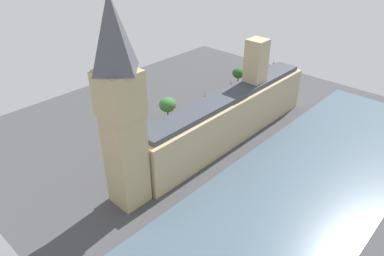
% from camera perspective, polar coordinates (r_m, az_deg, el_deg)
% --- Properties ---
extents(ground_plane, '(148.47, 148.47, 0.00)m').
position_cam_1_polar(ground_plane, '(130.88, 4.91, -1.27)').
color(ground_plane, '#424244').
extents(river_thames, '(43.52, 133.63, 0.25)m').
position_cam_1_polar(river_thames, '(116.79, 18.49, -7.28)').
color(river_thames, '#475B6B').
rests_on(river_thames, ground).
extents(parliament_building, '(11.26, 78.47, 32.70)m').
position_cam_1_polar(parliament_building, '(126.05, 6.12, 2.17)').
color(parliament_building, tan).
rests_on(parliament_building, ground).
extents(clock_tower, '(9.60, 9.60, 56.64)m').
position_cam_1_polar(clock_tower, '(88.35, -11.21, 3.44)').
color(clock_tower, tan).
rests_on(clock_tower, ground).
extents(car_white_midblock, '(2.26, 4.17, 1.74)m').
position_cam_1_polar(car_white_midblock, '(159.44, 7.75, 5.03)').
color(car_white_midblock, silver).
rests_on(car_white_midblock, ground).
extents(car_yellow_cab_kerbside, '(1.99, 4.75, 1.74)m').
position_cam_1_polar(car_yellow_cab_kerbside, '(151.95, 5.66, 3.83)').
color(car_yellow_cab_kerbside, gold).
rests_on(car_yellow_cab_kerbside, ground).
extents(double_decker_bus_under_trees, '(3.48, 10.69, 4.75)m').
position_cam_1_polar(double_decker_bus_under_trees, '(138.16, 1.38, 1.93)').
color(double_decker_bus_under_trees, red).
rests_on(double_decker_bus_under_trees, ground).
extents(double_decker_bus_trailing, '(2.98, 10.59, 4.75)m').
position_cam_1_polar(double_decker_bus_trailing, '(124.51, -4.85, -1.65)').
color(double_decker_bus_trailing, red).
rests_on(double_decker_bus_trailing, ground).
extents(pedestrian_corner, '(0.61, 0.51, 1.65)m').
position_cam_1_polar(pedestrian_corner, '(128.81, 1.33, -1.33)').
color(pedestrian_corner, '#336B60').
rests_on(pedestrian_corner, ground).
extents(pedestrian_by_river_gate, '(0.59, 0.49, 1.62)m').
position_cam_1_polar(pedestrian_by_river_gate, '(150.94, 9.34, 3.30)').
color(pedestrian_by_river_gate, navy).
rests_on(pedestrian_by_river_gate, ground).
extents(pedestrian_far_end, '(0.58, 0.66, 1.59)m').
position_cam_1_polar(pedestrian_far_end, '(144.81, 7.37, 2.23)').
color(pedestrian_far_end, navy).
rests_on(pedestrian_far_end, ground).
extents(plane_tree_opposite_hall, '(5.55, 5.55, 8.98)m').
position_cam_1_polar(plane_tree_opposite_hall, '(168.17, 7.32, 8.56)').
color(plane_tree_opposite_hall, brown).
rests_on(plane_tree_opposite_hall, ground).
extents(plane_tree_near_tower, '(6.45, 6.45, 9.85)m').
position_cam_1_polar(plane_tree_near_tower, '(136.84, -3.87, 3.67)').
color(plane_tree_near_tower, brown).
rests_on(plane_tree_near_tower, ground).
extents(street_lamp_leading, '(0.56, 0.56, 6.42)m').
position_cam_1_polar(street_lamp_leading, '(130.72, -7.28, 0.82)').
color(street_lamp_leading, black).
rests_on(street_lamp_leading, ground).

